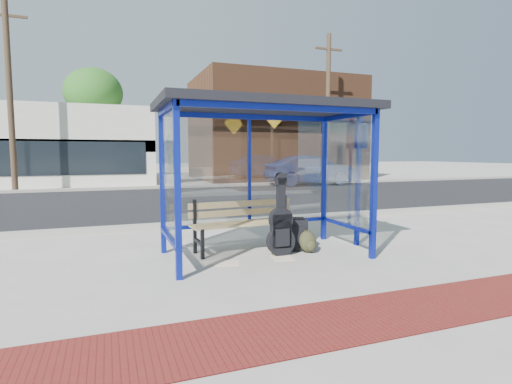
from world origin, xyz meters
name	(u,v)px	position (x,y,z in m)	size (l,w,h in m)	color
ground	(265,255)	(0.00, 0.00, 0.00)	(120.00, 120.00, 0.00)	#B2ADA0
brick_paver_strip	(361,317)	(0.00, -2.60, 0.01)	(60.00, 1.00, 0.01)	maroon
curb_near	(218,223)	(0.00, 2.90, 0.06)	(60.00, 0.25, 0.12)	gray
street_asphalt	(180,200)	(0.00, 8.00, 0.00)	(60.00, 10.00, 0.00)	black
curb_far	(161,187)	(0.00, 13.10, 0.06)	(60.00, 0.25, 0.12)	gray
far_sidewalk	(157,185)	(0.00, 15.00, 0.00)	(60.00, 4.00, 0.01)	#B2ADA0
bus_shelter	(264,125)	(0.00, 0.07, 2.07)	(3.30, 1.80, 2.42)	#0D1C98
storefront_brown	(274,129)	(8.00, 18.49, 3.20)	(10.00, 7.08, 6.40)	#59331E
tree_mid	(94,93)	(-3.00, 22.00, 5.45)	(3.60, 3.60, 7.03)	#4C3826
tree_right	(310,104)	(12.50, 22.00, 5.45)	(3.60, 3.60, 7.03)	#4C3826
utility_pole_west	(10,93)	(-6.00, 13.40, 4.11)	(1.60, 0.24, 8.00)	#4C3826
utility_pole_east	(328,108)	(9.00, 13.40, 4.11)	(1.60, 0.24, 8.00)	#4C3826
bench	(245,221)	(-0.18, 0.46, 0.50)	(1.91, 0.60, 0.89)	black
guitar_bag	(281,227)	(0.24, -0.08, 0.46)	(0.46, 0.13, 1.25)	black
suitcase	(297,235)	(0.63, 0.12, 0.26)	(0.37, 0.30, 0.57)	black
backpack	(308,242)	(0.74, -0.07, 0.17)	(0.31, 0.29, 0.36)	#2B2B18
sign_post	(359,172)	(1.81, 0.10, 1.30)	(0.12, 0.29, 2.32)	navy
newspaper_a	(216,262)	(-0.84, -0.12, 0.00)	(0.37, 0.29, 0.01)	white
newspaper_b	(227,264)	(-0.71, -0.25, 0.00)	(0.37, 0.30, 0.01)	white
newspaper_c	(283,258)	(0.20, -0.25, 0.00)	(0.40, 0.32, 0.01)	white
parked_car	(311,171)	(7.45, 12.36, 0.76)	(1.60, 4.60, 1.51)	#192347
fire_hydrant	(349,175)	(10.78, 13.89, 0.41)	(0.32, 0.22, 0.75)	red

